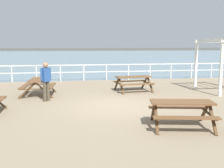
% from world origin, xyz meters
% --- Properties ---
extents(ground_plane, '(30.00, 24.00, 0.20)m').
position_xyz_m(ground_plane, '(0.00, 0.00, -0.10)').
color(ground_plane, gray).
extents(sea_band, '(142.00, 90.00, 0.01)m').
position_xyz_m(sea_band, '(0.00, 52.75, 0.00)').
color(sea_band, gray).
rests_on(sea_band, ground).
extents(distant_shoreline, '(142.00, 6.00, 1.80)m').
position_xyz_m(distant_shoreline, '(0.00, 95.75, 0.00)').
color(distant_shoreline, '#4C4C47').
rests_on(distant_shoreline, ground).
extents(seaward_railing, '(23.07, 0.07, 1.08)m').
position_xyz_m(seaward_railing, '(-0.00, 7.75, 0.73)').
color(seaward_railing, white).
rests_on(seaward_railing, ground).
extents(picnic_table_mid_centre, '(2.07, 1.84, 0.80)m').
position_xyz_m(picnic_table_mid_centre, '(1.43, -3.06, 0.58)').
color(picnic_table_mid_centre, brown).
rests_on(picnic_table_mid_centre, ground).
extents(picnic_table_far_left, '(1.95, 1.71, 0.80)m').
position_xyz_m(picnic_table_far_left, '(1.52, 3.19, 0.58)').
color(picnic_table_far_left, brown).
rests_on(picnic_table_far_left, ground).
extents(picnic_table_far_right, '(1.64, 1.89, 0.80)m').
position_xyz_m(picnic_table_far_right, '(-3.24, 2.83, 0.58)').
color(picnic_table_far_right, brown).
rests_on(picnic_table_far_right, ground).
extents(visitor, '(0.41, 0.39, 1.66)m').
position_xyz_m(visitor, '(-2.75, 1.37, 0.95)').
color(visitor, '#4C4233').
rests_on(visitor, ground).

